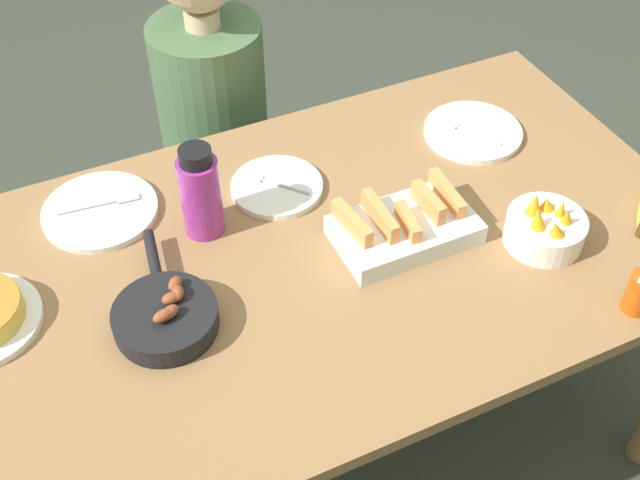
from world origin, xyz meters
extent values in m
plane|color=#383D33|center=(0.00, 0.00, 0.00)|extent=(14.00, 14.00, 0.00)
cube|color=olive|center=(0.00, 0.00, 0.76)|extent=(1.70, 0.96, 0.03)
cylinder|color=olive|center=(0.79, 0.42, 0.37)|extent=(0.07, 0.07, 0.74)
cube|color=silver|center=(0.18, -0.05, 0.80)|extent=(0.31, 0.18, 0.05)
cube|color=#ED8E4C|center=(0.07, -0.02, 0.84)|extent=(0.04, 0.13, 0.05)
cube|color=#ED8E4C|center=(0.13, -0.03, 0.84)|extent=(0.02, 0.14, 0.05)
cube|color=#ED8E4C|center=(0.18, -0.06, 0.84)|extent=(0.04, 0.10, 0.04)
cube|color=#ED8E4C|center=(0.24, -0.03, 0.85)|extent=(0.03, 0.11, 0.05)
cube|color=#ED8E4C|center=(0.30, -0.02, 0.84)|extent=(0.03, 0.14, 0.04)
cylinder|color=black|center=(-0.37, -0.07, 0.78)|extent=(0.20, 0.20, 0.01)
cylinder|color=black|center=(-0.37, -0.07, 0.80)|extent=(0.21, 0.21, 0.04)
cylinder|color=black|center=(-0.34, 0.10, 0.81)|extent=(0.04, 0.14, 0.02)
ellipsoid|color=brown|center=(-0.33, -0.05, 0.84)|extent=(0.04, 0.04, 0.03)
ellipsoid|color=brown|center=(-0.36, -0.09, 0.84)|extent=(0.05, 0.04, 0.03)
ellipsoid|color=brown|center=(-0.33, -0.02, 0.84)|extent=(0.04, 0.05, 0.03)
ellipsoid|color=brown|center=(-0.37, -0.09, 0.84)|extent=(0.05, 0.03, 0.02)
ellipsoid|color=brown|center=(-0.34, -0.05, 0.84)|extent=(0.04, 0.03, 0.03)
cylinder|color=silver|center=(0.52, 0.20, 0.78)|extent=(0.25, 0.25, 0.02)
cylinder|color=#B2B2B7|center=(0.52, 0.17, 0.79)|extent=(0.07, 0.11, 0.01)
cube|color=#B2B2B7|center=(0.48, 0.25, 0.79)|extent=(0.04, 0.05, 0.00)
cylinder|color=silver|center=(-0.40, 0.32, 0.78)|extent=(0.26, 0.26, 0.02)
cylinder|color=#B2B2B7|center=(-0.43, 0.33, 0.79)|extent=(0.13, 0.02, 0.01)
cube|color=#B2B2B7|center=(-0.34, 0.32, 0.79)|extent=(0.05, 0.03, 0.00)
cylinder|color=silver|center=(-0.01, 0.22, 0.78)|extent=(0.22, 0.22, 0.02)
cylinder|color=#B2B2B7|center=(0.01, 0.20, 0.79)|extent=(0.09, 0.10, 0.01)
cube|color=#B2B2B7|center=(-0.05, 0.27, 0.79)|extent=(0.05, 0.05, 0.00)
cylinder|color=silver|center=(0.45, -0.18, 0.81)|extent=(0.17, 0.17, 0.07)
cone|color=orange|center=(0.48, -0.18, 0.86)|extent=(0.03, 0.03, 0.05)
cone|color=orange|center=(0.47, -0.15, 0.85)|extent=(0.06, 0.05, 0.04)
cone|color=orange|center=(0.44, -0.15, 0.86)|extent=(0.05, 0.05, 0.06)
cone|color=orange|center=(0.42, -0.19, 0.86)|extent=(0.04, 0.05, 0.06)
cone|color=orange|center=(0.44, -0.23, 0.86)|extent=(0.05, 0.05, 0.05)
cone|color=orange|center=(0.48, -0.21, 0.86)|extent=(0.05, 0.05, 0.06)
cylinder|color=#992D89|center=(-0.20, 0.17, 0.87)|extent=(0.09, 0.09, 0.19)
cylinder|color=black|center=(-0.20, 0.17, 0.98)|extent=(0.07, 0.07, 0.03)
cylinder|color=#C64C0F|center=(0.51, -0.42, 0.82)|extent=(0.05, 0.05, 0.10)
cube|color=black|center=(0.00, 0.72, 0.23)|extent=(0.34, 0.34, 0.45)
cylinder|color=#476642|center=(0.00, 0.72, 0.70)|extent=(0.31, 0.31, 0.48)
cylinder|color=#DBB28E|center=(0.00, 0.72, 0.96)|extent=(0.09, 0.09, 0.05)
camera|label=1|loc=(-0.51, -1.10, 2.02)|focal=45.00mm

